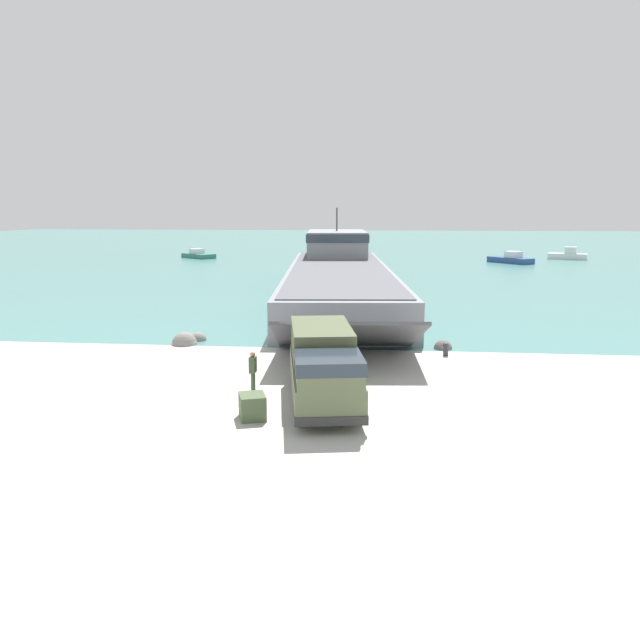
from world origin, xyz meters
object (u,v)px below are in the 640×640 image
object	(u,v)px
moored_boat_b	(198,255)
cargo_crate	(252,406)
moored_boat_a	(511,259)
military_truck	(323,365)
moored_boat_c	(568,255)
mooring_bollard	(446,349)
soldier_on_ramp	(253,369)
landing_craft	(338,273)

from	to	relation	value
moored_boat_b	cargo_crate	distance (m)	75.04
moored_boat_a	moored_boat_b	size ratio (longest dim) A/B	1.07
military_truck	cargo_crate	size ratio (longest dim) A/B	7.15
moored_boat_c	cargo_crate	bearing A→B (deg)	174.75
mooring_bollard	military_truck	bearing A→B (deg)	-123.13
moored_boat_c	moored_boat_b	bearing A→B (deg)	110.75
moored_boat_c	mooring_bollard	distance (m)	67.81
soldier_on_ramp	mooring_bollard	world-z (taller)	soldier_on_ramp
landing_craft	moored_boat_a	bearing A→B (deg)	51.83
soldier_on_ramp	cargo_crate	distance (m)	3.36
military_truck	landing_craft	bearing A→B (deg)	173.36
landing_craft	moored_boat_a	distance (m)	39.37
moored_boat_a	moored_boat_c	distance (m)	11.94
moored_boat_a	moored_boat_c	size ratio (longest dim) A/B	1.11
moored_boat_b	moored_boat_a	bearing A→B (deg)	123.46
moored_boat_c	soldier_on_ramp	bearing A→B (deg)	173.36
landing_craft	cargo_crate	world-z (taller)	landing_craft
military_truck	moored_boat_b	bearing A→B (deg)	-169.31
military_truck	moored_boat_b	size ratio (longest dim) A/B	1.30
soldier_on_ramp	moored_boat_a	distance (m)	67.60
landing_craft	cargo_crate	bearing A→B (deg)	-96.27
moored_boat_b	cargo_crate	world-z (taller)	moored_boat_b
soldier_on_ramp	military_truck	bearing A→B (deg)	161.74
moored_boat_a	moored_boat_b	world-z (taller)	moored_boat_a
military_truck	moored_boat_b	xyz separation A→B (m)	(-25.79, 69.18, -1.03)
moored_boat_a	moored_boat_c	world-z (taller)	moored_boat_c
military_truck	mooring_bollard	distance (m)	10.13
moored_boat_a	moored_boat_c	xyz separation A→B (m)	(9.57, 7.14, 0.08)
moored_boat_a	moored_boat_b	bearing A→B (deg)	134.42
moored_boat_b	moored_boat_c	size ratio (longest dim) A/B	1.04
soldier_on_ramp	moored_boat_c	world-z (taller)	moored_boat_c
military_truck	soldier_on_ramp	xyz separation A→B (m)	(-3.02, 1.14, -0.51)
landing_craft	soldier_on_ramp	distance (m)	30.70
military_truck	moored_boat_c	bearing A→B (deg)	148.12
soldier_on_ramp	cargo_crate	bearing A→B (deg)	103.76
soldier_on_ramp	moored_boat_b	world-z (taller)	soldier_on_ramp
landing_craft	mooring_bollard	xyz separation A→B (m)	(7.23, -23.37, -1.46)
military_truck	cargo_crate	world-z (taller)	military_truck
cargo_crate	mooring_bollard	bearing A→B (deg)	53.27
soldier_on_ramp	moored_boat_b	distance (m)	71.75
soldier_on_ramp	landing_craft	bearing A→B (deg)	-90.06
moored_boat_c	mooring_bollard	size ratio (longest dim) A/B	8.27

